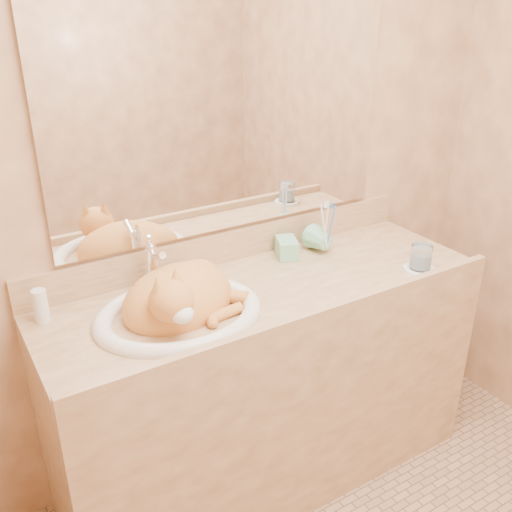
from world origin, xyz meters
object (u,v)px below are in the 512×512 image
vanity_counter (267,385)px  sink_basin (178,293)px  toothbrush_cup (327,244)px  cat (179,296)px  soap_dispenser (290,243)px  water_glass (421,257)px

vanity_counter → sink_basin: size_ratio=2.98×
sink_basin → toothbrush_cup: 0.70m
cat → toothbrush_cup: cat is taller
sink_basin → soap_dispenser: sink_basin is taller
soap_dispenser → water_glass: 0.48m
vanity_counter → toothbrush_cup: bearing=17.0°
sink_basin → toothbrush_cup: (0.68, 0.12, -0.04)m
sink_basin → water_glass: sink_basin is taller
cat → toothbrush_cup: size_ratio=3.82×
cat → vanity_counter: bearing=-15.9°
sink_basin → cat: (0.01, 0.02, -0.02)m
vanity_counter → soap_dispenser: (0.18, 0.12, 0.51)m
sink_basin → water_glass: size_ratio=5.87×
soap_dispenser → toothbrush_cup: bearing=15.1°
cat → soap_dispenser: 0.53m
toothbrush_cup → water_glass: water_glass is taller
soap_dispenser → toothbrush_cup: 0.17m
toothbrush_cup → water_glass: size_ratio=1.13×
vanity_counter → soap_dispenser: size_ratio=9.61×
cat → toothbrush_cup: bearing=-7.4°
sink_basin → water_glass: 0.91m
vanity_counter → soap_dispenser: 0.55m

